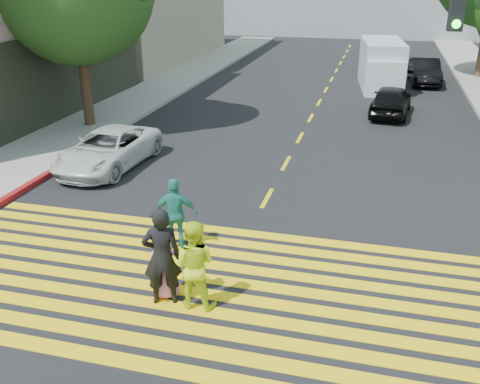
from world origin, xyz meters
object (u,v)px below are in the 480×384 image
at_px(pedestrian_woman, 194,264).
at_px(dark_car_parked, 425,71).
at_px(pedestrian_man, 162,257).
at_px(dark_car_near, 391,100).
at_px(pedestrian_child, 165,265).
at_px(white_sedan, 108,149).
at_px(silver_car, 390,58).
at_px(white_van, 382,66).
at_px(pedestrian_extra, 176,214).

distance_m(pedestrian_woman, dark_car_parked, 24.05).
xyz_separation_m(pedestrian_man, dark_car_near, (4.15, 15.83, -0.33)).
distance_m(pedestrian_woman, pedestrian_child, 0.68).
relative_size(pedestrian_child, white_sedan, 0.32).
height_order(pedestrian_child, silver_car, pedestrian_child).
bearing_deg(white_van, dark_car_near, -91.30).
xyz_separation_m(pedestrian_man, pedestrian_woman, (0.60, 0.06, -0.11)).
distance_m(pedestrian_woman, dark_car_near, 16.17).
relative_size(pedestrian_woman, pedestrian_extra, 1.04).
relative_size(pedestrian_child, white_van, 0.26).
bearing_deg(pedestrian_woman, dark_car_parked, -103.45).
relative_size(pedestrian_woman, white_sedan, 0.41).
relative_size(pedestrian_man, dark_car_parked, 0.47).
xyz_separation_m(pedestrian_woman, white_sedan, (-5.21, 6.59, -0.28)).
xyz_separation_m(pedestrian_extra, white_van, (4.15, 19.46, 0.33)).
bearing_deg(pedestrian_child, pedestrian_extra, -94.31).
distance_m(white_sedan, dark_car_parked, 19.89).
bearing_deg(pedestrian_man, dark_car_parked, -123.89).
xyz_separation_m(pedestrian_woman, dark_car_parked, (5.34, 23.45, -0.19)).
xyz_separation_m(pedestrian_extra, silver_car, (4.65, 26.19, -0.22)).
distance_m(pedestrian_woman, white_sedan, 8.41).
xyz_separation_m(pedestrian_woman, pedestrian_child, (-0.64, 0.15, -0.18)).
height_order(pedestrian_extra, dark_car_near, pedestrian_extra).
bearing_deg(white_van, pedestrian_woman, -104.67).
bearing_deg(pedestrian_woman, pedestrian_extra, -61.47).
distance_m(pedestrian_child, white_sedan, 7.90).
bearing_deg(pedestrian_extra, white_sedan, -64.49).
xyz_separation_m(pedestrian_child, dark_car_near, (4.19, 15.62, -0.04)).
relative_size(pedestrian_child, dark_car_near, 0.36).
bearing_deg(pedestrian_child, white_sedan, -73.89).
bearing_deg(white_van, pedestrian_extra, -108.77).
distance_m(pedestrian_man, dark_car_near, 16.36).
bearing_deg(pedestrian_woman, pedestrian_child, -13.64).
height_order(pedestrian_man, pedestrian_child, pedestrian_man).
relative_size(silver_car, white_van, 0.79).
xyz_separation_m(pedestrian_man, pedestrian_child, (-0.04, 0.20, -0.29)).
xyz_separation_m(pedestrian_woman, dark_car_near, (3.55, 15.77, -0.22)).
xyz_separation_m(pedestrian_man, dark_car_parked, (5.94, 23.51, -0.30)).
xyz_separation_m(white_sedan, white_van, (8.21, 14.93, 0.57)).
bearing_deg(dark_car_near, white_sedan, 52.12).
xyz_separation_m(white_sedan, dark_car_near, (8.76, 9.18, 0.06)).
height_order(dark_car_near, white_van, white_van).
relative_size(white_sedan, silver_car, 1.01).
height_order(pedestrian_man, dark_car_parked, pedestrian_man).
bearing_deg(dark_car_parked, white_sedan, -125.32).
height_order(white_sedan, white_van, white_van).
bearing_deg(white_van, white_sedan, -125.55).
height_order(pedestrian_woman, pedestrian_extra, pedestrian_woman).
bearing_deg(white_sedan, dark_car_near, 49.62).
bearing_deg(pedestrian_woman, silver_car, -97.67).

